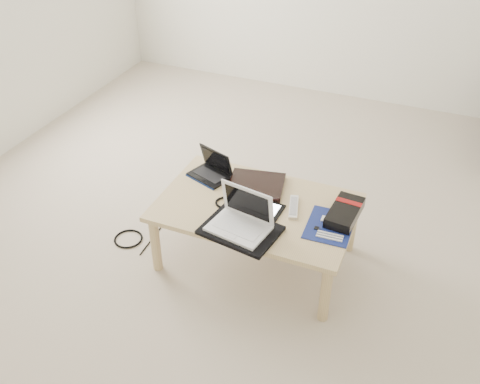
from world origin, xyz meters
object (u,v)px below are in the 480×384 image
at_px(coffee_table, 256,212).
at_px(netbook, 211,171).
at_px(gpu_box, 345,213).
at_px(white_laptop, 241,220).

distance_m(coffee_table, netbook, 0.41).
relative_size(netbook, gpu_box, 0.94).
relative_size(coffee_table, netbook, 3.90).
height_order(coffee_table, netbook, netbook).
xyz_separation_m(white_laptop, gpu_box, (0.48, 0.31, -0.03)).
height_order(netbook, gpu_box, netbook).
xyz_separation_m(coffee_table, gpu_box, (0.48, 0.08, 0.08)).
relative_size(coffee_table, gpu_box, 3.66).
distance_m(netbook, white_laptop, 0.54).
xyz_separation_m(coffee_table, netbook, (-0.36, 0.17, 0.08)).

